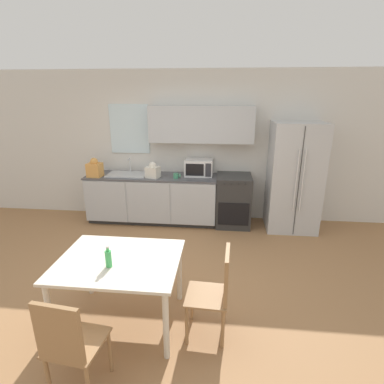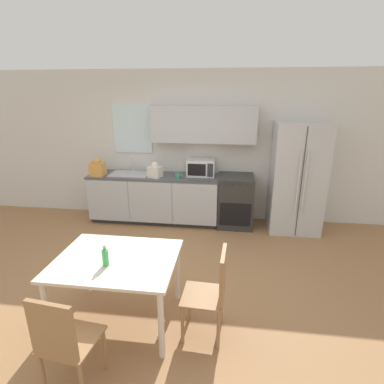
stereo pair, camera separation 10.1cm
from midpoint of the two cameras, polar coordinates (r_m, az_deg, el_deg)
name	(u,v)px [view 1 (the left image)]	position (r m, az deg, el deg)	size (l,w,h in m)	color
ground_plane	(159,283)	(4.01, -7.13, -16.85)	(12.00, 12.00, 0.00)	#9E7047
wall_back	(184,143)	(5.55, -2.07, 9.24)	(12.00, 0.38, 2.70)	silver
kitchen_counter	(153,198)	(5.60, -8.03, -1.19)	(2.36, 0.66, 0.88)	#333333
oven_range	(233,200)	(5.44, 7.34, -1.60)	(0.61, 0.66, 0.92)	#2D2D2D
refrigerator	(294,177)	(5.39, 18.34, 2.67)	(0.84, 0.75, 1.86)	silver
kitchen_sink	(127,174)	(5.59, -12.70, 3.37)	(0.71, 0.46, 0.27)	#B7BABC
microwave	(199,167)	(5.39, 0.78, 4.70)	(0.49, 0.37, 0.29)	silver
coffee_mug	(176,176)	(5.23, -3.54, 3.10)	(0.13, 0.09, 0.09)	#3F8C66
grocery_bag_0	(153,171)	(5.31, -8.01, 4.00)	(0.27, 0.24, 0.28)	silver
grocery_bag_1	(95,169)	(5.60, -18.53, 4.25)	(0.26, 0.22, 0.34)	#DB994C
dining_table	(120,267)	(3.17, -14.53, -13.72)	(1.20, 0.94, 0.74)	beige
dining_chair_near	(68,342)	(2.68, -23.60, -24.76)	(0.44, 0.44, 0.93)	#997047
dining_chair_side	(217,288)	(3.00, 3.81, -17.78)	(0.42, 0.42, 0.93)	#997047
drink_bottle	(108,258)	(2.99, -16.59, -11.99)	(0.06, 0.06, 0.22)	#3FB259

